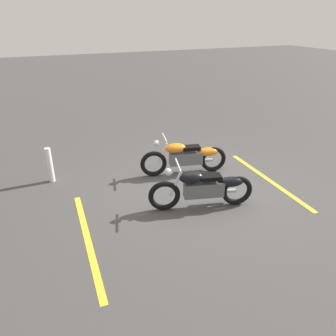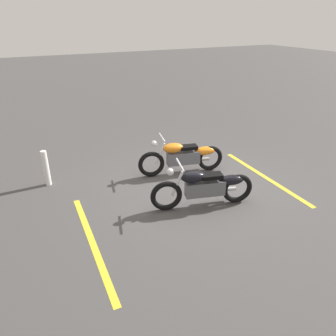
# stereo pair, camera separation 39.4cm
# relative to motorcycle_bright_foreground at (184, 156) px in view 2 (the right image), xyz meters

# --- Properties ---
(ground_plane) EXTENTS (60.00, 60.00, 0.00)m
(ground_plane) POSITION_rel_motorcycle_bright_foreground_xyz_m (0.04, 0.79, -0.46)
(ground_plane) COLOR #474444
(motorcycle_bright_foreground) EXTENTS (2.20, 0.74, 1.04)m
(motorcycle_bright_foreground) POSITION_rel_motorcycle_bright_foreground_xyz_m (0.00, 0.00, 0.00)
(motorcycle_bright_foreground) COLOR black
(motorcycle_bright_foreground) RESTS_ON ground
(motorcycle_dark_foreground) EXTENTS (2.18, 0.79, 1.04)m
(motorcycle_dark_foreground) POSITION_rel_motorcycle_bright_foreground_xyz_m (0.37, 1.60, 0.00)
(motorcycle_dark_foreground) COLOR black
(motorcycle_dark_foreground) RESTS_ON ground
(bollard_post) EXTENTS (0.14, 0.14, 0.88)m
(bollard_post) POSITION_rel_motorcycle_bright_foreground_xyz_m (3.22, -0.90, -0.02)
(bollard_post) COLOR white
(bollard_post) RESTS_ON ground
(parking_stripe_near) EXTENTS (0.25, 3.20, 0.01)m
(parking_stripe_near) POSITION_rel_motorcycle_bright_foreground_xyz_m (-1.73, 1.16, -0.46)
(parking_stripe_near) COLOR yellow
(parking_stripe_near) RESTS_ON ground
(parking_stripe_mid) EXTENTS (0.25, 3.20, 0.01)m
(parking_stripe_mid) POSITION_rel_motorcycle_bright_foreground_xyz_m (2.86, 1.75, -0.46)
(parking_stripe_mid) COLOR yellow
(parking_stripe_mid) RESTS_ON ground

